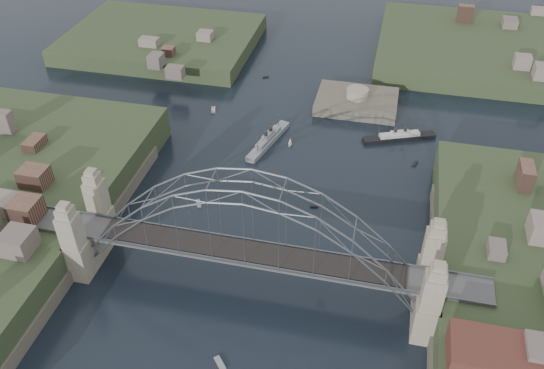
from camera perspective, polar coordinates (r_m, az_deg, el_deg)
The scene contains 16 objects.
ground at distance 108.42m, azimuth -2.17°, elevation -9.92°, with size 500.00×500.00×0.00m, color black.
bridge at distance 99.61m, azimuth -2.34°, elevation -5.18°, with size 84.00×13.80×24.60m.
headland_nw at distance 197.99m, azimuth -10.86°, elevation 13.56°, with size 60.00×45.00×9.00m, color #304023.
headland_ne at distance 198.87m, azimuth 20.90°, elevation 11.91°, with size 70.00×55.00×9.50m, color #304023.
fort_island at distance 161.65m, azimuth 8.39°, elevation 7.62°, with size 22.00×16.00×9.40m.
wharf_shed at distance 92.96m, azimuth 23.51°, elevation -15.81°, with size 20.00×8.00×4.00m, color #592D26.
naval_cruiser_near at distance 143.81m, azimuth -0.37°, elevation 4.45°, with size 7.25×19.12×5.73m.
naval_cruiser_far at distance 186.86m, azimuth -3.40°, elevation 12.77°, with size 4.29×16.46×5.50m.
ocean_liner at distance 148.91m, azimuth 12.59°, elevation 4.65°, with size 18.32×9.59×4.61m.
small_boat_a at distance 126.11m, azimuth -7.35°, elevation -1.90°, with size 1.90×2.64×0.45m.
small_boat_b at distance 124.59m, azimuth 4.23°, elevation -2.23°, with size 1.77×0.88×0.45m.
small_boat_c at distance 97.85m, azimuth -5.22°, elevation -17.39°, with size 2.65×2.81×0.45m.
small_boat_d at distance 140.92m, azimuth 14.08°, elevation 1.99°, with size 1.49×2.37×0.45m.
small_boat_e at distance 158.51m, azimuth -5.88°, elevation 7.44°, with size 1.95×3.49×1.43m.
small_boat_f at distance 143.11m, azimuth 1.83°, elevation 4.29°, with size 1.01×1.69×2.38m.
small_boat_h at distance 174.72m, azimuth -0.64°, elevation 10.68°, with size 1.79×1.38×0.45m.
Camera 1 is at (20.25, -69.73, 80.51)m, focal length 37.68 mm.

